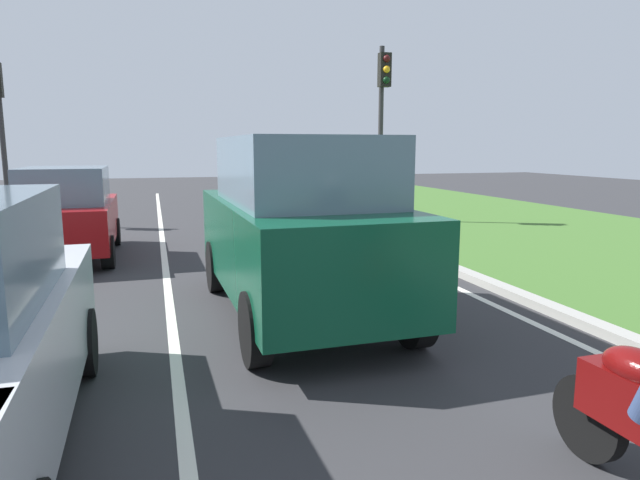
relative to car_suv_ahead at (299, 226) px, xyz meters
name	(u,v)px	position (x,y,z in m)	size (l,w,h in m)	color
ground_plane	(201,257)	(-0.91, 4.34, -1.17)	(60.00, 60.00, 0.00)	#2D2D30
lane_line_center	(164,258)	(-1.61, 4.34, -1.16)	(0.12, 32.00, 0.01)	silver
lane_line_right_edge	(369,247)	(2.69, 4.34, -1.16)	(0.12, 32.00, 0.01)	silver
grass_verge_right	(558,236)	(7.59, 4.34, -1.14)	(9.00, 48.00, 0.06)	#3D6628
curb_right	(391,244)	(3.19, 4.34, -1.11)	(0.24, 48.00, 0.12)	#9E9B93
car_suv_ahead	(299,226)	(0.00, 0.00, 0.00)	(2.04, 4.53, 2.28)	#0C472D
car_hatchback_far	(68,214)	(-3.36, 4.88, -0.28)	(1.77, 3.72, 1.78)	maroon
traffic_light_near_right	(383,104)	(4.46, 7.93, 2.16)	(0.32, 0.50, 4.89)	#2D2D2D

